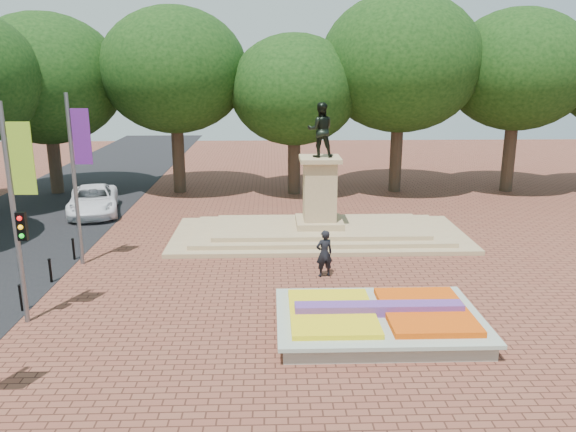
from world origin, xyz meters
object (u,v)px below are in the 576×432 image
object	(u,v)px
monument	(319,219)
pedestrian	(324,253)
flower_bed	(379,319)
van	(93,200)

from	to	relation	value
monument	pedestrian	size ratio (longest dim) A/B	7.45
flower_bed	van	bearing A→B (deg)	131.73
monument	van	bearing A→B (deg)	158.35
monument	van	distance (m)	13.14
pedestrian	van	bearing A→B (deg)	-57.47
flower_bed	van	world-z (taller)	van
van	pedestrian	bearing A→B (deg)	-54.10
pedestrian	monument	bearing A→B (deg)	-110.01
flower_bed	monument	distance (m)	10.07
van	pedestrian	size ratio (longest dim) A/B	2.95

